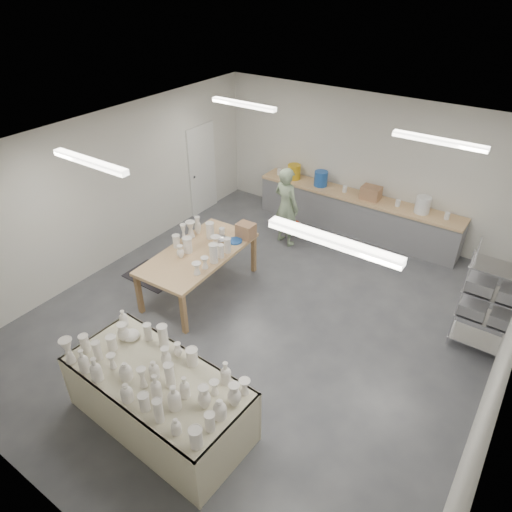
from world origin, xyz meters
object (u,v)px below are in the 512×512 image
Objects in this scene: work_table at (204,249)px; red_stool at (292,225)px; potter at (286,207)px; drying_table at (159,397)px.

red_stool is (0.35, 2.52, -0.55)m from work_table.
potter is at bearing -90.00° from red_stool.
red_stool is (-1.08, 5.15, -0.16)m from drying_table.
drying_table reaches higher than work_table.
work_table is 1.33× the size of potter.
drying_table is 5.27m from red_stool.
drying_table is 3.02m from work_table.
drying_table is at bearing 115.39° from potter.
potter is (-1.08, 4.88, 0.40)m from drying_table.
red_stool is at bearing -77.06° from potter.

